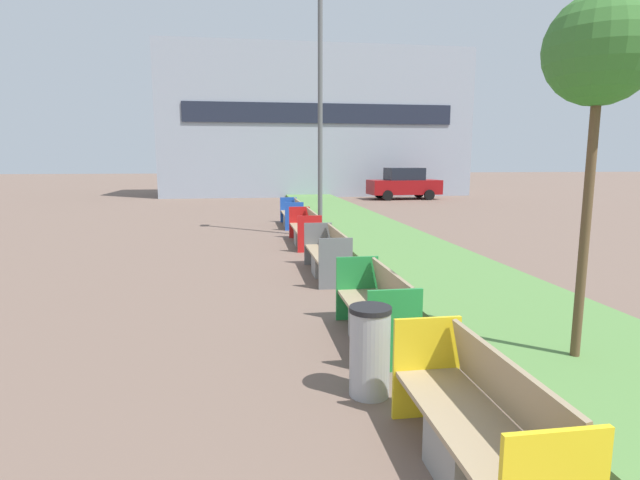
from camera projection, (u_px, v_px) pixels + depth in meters
The scene contains 11 objects.
planter_grass_strip at pixel (414, 256), 11.69m from camera, with size 2.80×120.00×0.18m.
building_backdrop at pixel (314, 125), 33.76m from camera, with size 19.78×6.55×9.34m.
bench_yellow_frame at pixel (477, 434), 3.61m from camera, with size 0.65×1.93×0.94m.
bench_green_frame at pixel (375, 315), 6.41m from camera, with size 0.65×1.91×0.94m.
bench_grey_frame at pixel (328, 257), 10.12m from camera, with size 0.65×2.26×0.94m.
bench_red_frame at pixel (306, 231), 13.82m from camera, with size 0.65×2.46×0.94m.
bench_blue_frame at pixel (292, 216), 17.66m from camera, with size 0.65×2.28×0.94m.
litter_bin at pixel (370, 351), 4.93m from camera, with size 0.42×0.42×0.91m.
street_lamp_post at pixel (320, 88), 14.58m from camera, with size 0.24×0.44×8.03m.
sapling_tree_near at pixel (600, 53), 5.03m from camera, with size 1.12×1.12×3.99m.
parked_car_distant at pixel (404, 184), 29.68m from camera, with size 4.28×2.00×1.86m.
Camera 1 is at (-0.68, 0.97, 2.33)m, focal length 28.00 mm.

